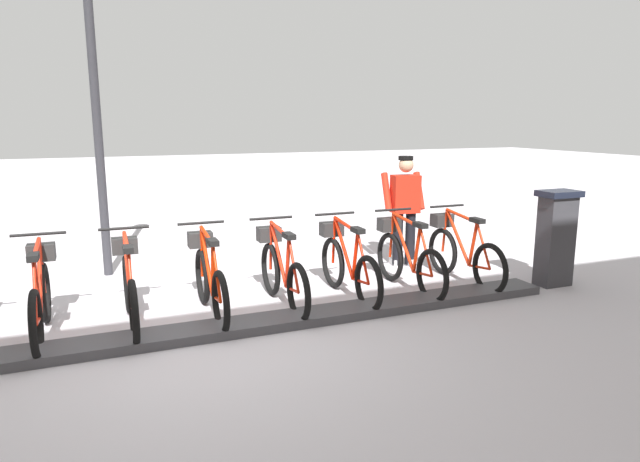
% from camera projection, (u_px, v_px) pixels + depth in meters
% --- Properties ---
extents(ground_plane, '(60.00, 60.00, 0.00)m').
position_uv_depth(ground_plane, '(201.00, 337.00, 5.78)').
color(ground_plane, silver).
extents(dock_rail_base, '(0.44, 8.53, 0.10)m').
position_uv_depth(dock_rail_base, '(201.00, 332.00, 5.77)').
color(dock_rail_base, '#47474C').
rests_on(dock_rail_base, ground).
extents(payment_kiosk, '(0.36, 0.52, 1.28)m').
position_uv_depth(payment_kiosk, '(556.00, 236.00, 7.46)').
color(payment_kiosk, '#38383D').
rests_on(payment_kiosk, ground).
extents(bike_docked_0, '(1.72, 0.54, 1.02)m').
position_uv_depth(bike_docked_0, '(462.00, 252.00, 7.63)').
color(bike_docked_0, black).
rests_on(bike_docked_0, ground).
extents(bike_docked_1, '(1.72, 0.54, 1.02)m').
position_uv_depth(bike_docked_1, '(407.00, 257.00, 7.31)').
color(bike_docked_1, black).
rests_on(bike_docked_1, ground).
extents(bike_docked_2, '(1.72, 0.54, 1.02)m').
position_uv_depth(bike_docked_2, '(347.00, 264.00, 6.99)').
color(bike_docked_2, black).
rests_on(bike_docked_2, ground).
extents(bike_docked_3, '(1.72, 0.54, 1.02)m').
position_uv_depth(bike_docked_3, '(281.00, 271.00, 6.67)').
color(bike_docked_3, black).
rests_on(bike_docked_3, ground).
extents(bike_docked_4, '(1.72, 0.54, 1.02)m').
position_uv_depth(bike_docked_4, '(209.00, 278.00, 6.35)').
color(bike_docked_4, black).
rests_on(bike_docked_4, ground).
extents(bike_docked_5, '(1.72, 0.54, 1.02)m').
position_uv_depth(bike_docked_5, '(129.00, 287.00, 6.03)').
color(bike_docked_5, black).
rests_on(bike_docked_5, ground).
extents(bike_docked_6, '(1.72, 0.54, 1.02)m').
position_uv_depth(bike_docked_6, '(41.00, 296.00, 5.71)').
color(bike_docked_6, black).
rests_on(bike_docked_6, ground).
extents(worker_near_rack, '(0.53, 0.67, 1.66)m').
position_uv_depth(worker_near_rack, '(405.00, 207.00, 8.43)').
color(worker_near_rack, white).
rests_on(worker_near_rack, ground).
extents(lamp_post, '(0.32, 0.32, 4.11)m').
position_uv_depth(lamp_post, '(94.00, 83.00, 7.57)').
color(lamp_post, '#2D2D33').
rests_on(lamp_post, ground).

